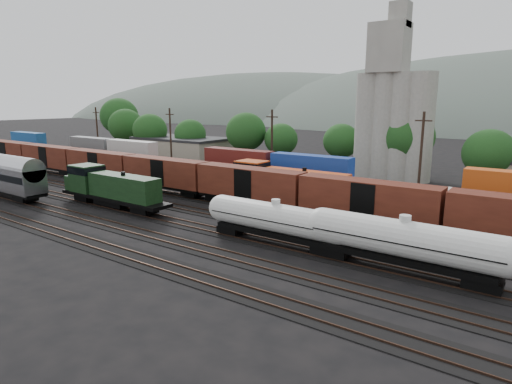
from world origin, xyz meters
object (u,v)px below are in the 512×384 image
Objects in this scene: green_locomotive at (108,186)px; tank_car_a at (276,220)px; grain_silo at (392,114)px; orange_locomotive at (282,182)px.

tank_car_a is (25.34, 0.00, -0.26)m from green_locomotive.
tank_car_a is at bearing -85.98° from grain_silo.
orange_locomotive reaches higher than tank_car_a.
green_locomotive is at bearing -118.72° from grain_silo.
green_locomotive is 0.62× the size of grain_silo.
tank_car_a is 0.54× the size of grain_silo.
grain_silo is (22.46, 41.00, 8.53)m from green_locomotive.
green_locomotive is 47.52m from grain_silo.
grain_silo reaches higher than orange_locomotive.
orange_locomotive is at bearing -102.53° from grain_silo.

